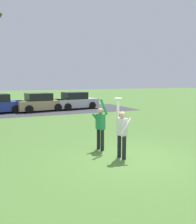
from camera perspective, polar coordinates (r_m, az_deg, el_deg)
ground_plane at (r=8.76m, az=7.23°, el=-10.68°), size 120.00×120.00×0.00m
person_catcher at (r=8.49m, az=5.61°, el=-4.37°), size 0.49×0.57×2.08m
person_defender at (r=9.49m, az=0.57°, el=-3.09°), size 0.51×0.60×2.04m
frisbee_disc at (r=8.50m, az=4.72°, el=3.22°), size 0.26×0.26×0.02m
parked_car_tan at (r=22.10m, az=-13.40°, el=2.10°), size 4.29×2.41×1.59m
parked_car_silver at (r=23.35m, az=-5.24°, el=2.55°), size 4.29×2.41×1.59m
parking_strip at (r=21.98m, az=-17.19°, el=0.04°), size 20.07×6.40×0.01m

